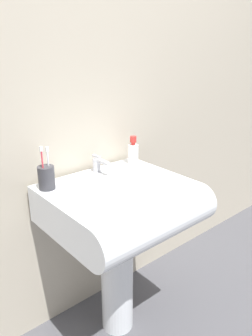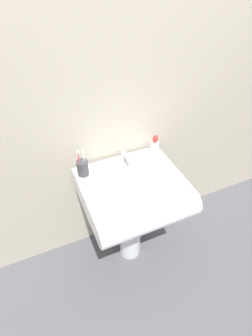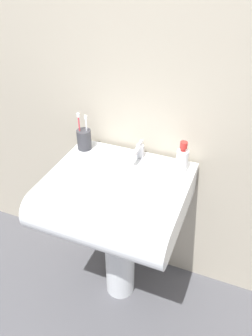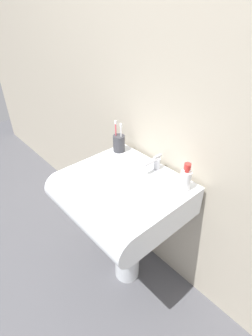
# 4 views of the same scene
# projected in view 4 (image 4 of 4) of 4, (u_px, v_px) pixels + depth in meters

# --- Properties ---
(ground_plane) EXTENTS (6.00, 6.00, 0.00)m
(ground_plane) POSITION_uv_depth(u_px,v_px,m) (127.00, 273.00, 1.75)
(ground_plane) COLOR #4C4C51
(ground_plane) RESTS_ON ground
(wall_back) EXTENTS (5.00, 0.05, 2.40)m
(wall_back) POSITION_uv_depth(u_px,v_px,m) (172.00, 84.00, 1.23)
(wall_back) COLOR #B7AD99
(wall_back) RESTS_ON ground
(sink_pedestal) EXTENTS (0.15, 0.15, 0.61)m
(sink_pedestal) POSITION_uv_depth(u_px,v_px,m) (127.00, 242.00, 1.58)
(sink_pedestal) COLOR white
(sink_pedestal) RESTS_ON ground
(sink_basin) EXTENTS (0.60, 0.55, 0.16)m
(sink_basin) POSITION_uv_depth(u_px,v_px,m) (118.00, 197.00, 1.32)
(sink_basin) COLOR white
(sink_basin) RESTS_ON sink_pedestal
(faucet) EXTENTS (0.04, 0.13, 0.08)m
(faucet) POSITION_uv_depth(u_px,v_px,m) (155.00, 163.00, 1.36)
(faucet) COLOR #B7B7BC
(faucet) RESTS_ON sink_basin
(toothbrush_cup) EXTENTS (0.07, 0.07, 0.19)m
(toothbrush_cup) POSITION_uv_depth(u_px,v_px,m) (119.00, 143.00, 1.52)
(toothbrush_cup) COLOR #38383D
(toothbrush_cup) RESTS_ON sink_basin
(soap_bottle) EXTENTS (0.05, 0.05, 0.14)m
(soap_bottle) POSITION_uv_depth(u_px,v_px,m) (186.00, 179.00, 1.22)
(soap_bottle) COLOR white
(soap_bottle) RESTS_ON sink_basin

